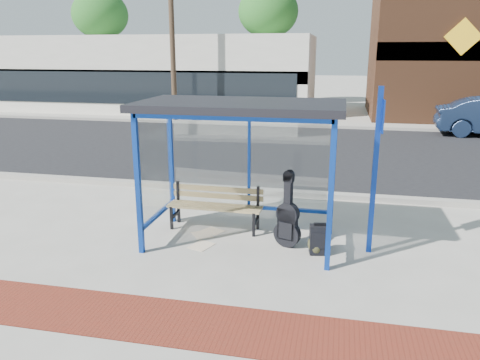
% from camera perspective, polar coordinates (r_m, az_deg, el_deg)
% --- Properties ---
extents(ground, '(120.00, 120.00, 0.00)m').
position_cam_1_polar(ground, '(8.18, 0.06, -7.58)').
color(ground, '#B2ADA0').
rests_on(ground, ground).
extents(brick_paver_strip, '(60.00, 1.00, 0.01)m').
position_cam_1_polar(brick_paver_strip, '(5.94, -5.43, -17.12)').
color(brick_paver_strip, maroon).
rests_on(brick_paver_strip, ground).
extents(curb_near, '(60.00, 0.25, 0.12)m').
position_cam_1_polar(curb_near, '(10.84, 3.27, -1.42)').
color(curb_near, gray).
rests_on(curb_near, ground).
extents(street_asphalt, '(60.00, 10.00, 0.00)m').
position_cam_1_polar(street_asphalt, '(15.77, 6.16, 3.63)').
color(street_asphalt, black).
rests_on(street_asphalt, ground).
extents(curb_far, '(60.00, 0.25, 0.12)m').
position_cam_1_polar(curb_far, '(20.76, 7.69, 6.58)').
color(curb_far, gray).
rests_on(curb_far, ground).
extents(far_sidewalk, '(60.00, 4.00, 0.01)m').
position_cam_1_polar(far_sidewalk, '(22.64, 8.09, 7.15)').
color(far_sidewalk, '#B2ADA0').
rests_on(far_sidewalk, ground).
extents(bus_shelter, '(3.30, 1.80, 2.42)m').
position_cam_1_polar(bus_shelter, '(7.68, 0.18, 7.00)').
color(bus_shelter, '#0E359B').
rests_on(bus_shelter, ground).
extents(storefront_white, '(18.00, 6.04, 4.00)m').
position_cam_1_polar(storefront_white, '(27.49, -10.77, 12.64)').
color(storefront_white, silver).
rests_on(storefront_white, ground).
extents(storefront_brown, '(10.00, 7.08, 6.40)m').
position_cam_1_polar(storefront_brown, '(26.64, 26.92, 13.81)').
color(storefront_brown, '#59331E').
rests_on(storefront_brown, ground).
extents(tree_left, '(3.60, 3.60, 7.03)m').
position_cam_1_polar(tree_left, '(33.31, -16.68, 18.67)').
color(tree_left, '#4C3826').
rests_on(tree_left, ground).
extents(tree_mid, '(3.60, 3.60, 7.03)m').
position_cam_1_polar(tree_mid, '(29.80, 3.47, 19.71)').
color(tree_mid, '#4C3826').
rests_on(tree_mid, ground).
extents(utility_pole_west, '(1.60, 0.24, 8.00)m').
position_cam_1_polar(utility_pole_west, '(22.12, -8.30, 17.61)').
color(utility_pole_west, '#4C3826').
rests_on(utility_pole_west, ground).
extents(bench, '(1.76, 0.46, 0.83)m').
position_cam_1_polar(bench, '(8.67, -3.02, -2.95)').
color(bench, black).
rests_on(bench, ground).
extents(guitar_bag, '(0.47, 0.27, 1.25)m').
position_cam_1_polar(guitar_bag, '(7.89, 5.82, -4.97)').
color(guitar_bag, black).
rests_on(guitar_bag, ground).
extents(suitcase, '(0.34, 0.25, 0.54)m').
position_cam_1_polar(suitcase, '(7.74, 9.64, -7.19)').
color(suitcase, black).
rests_on(suitcase, ground).
extents(backpack, '(0.28, 0.26, 0.32)m').
position_cam_1_polar(backpack, '(7.79, 9.24, -7.78)').
color(backpack, '#30301A').
rests_on(backpack, ground).
extents(sign_post, '(0.11, 0.34, 2.69)m').
position_cam_1_polar(sign_post, '(7.64, 16.24, 2.08)').
color(sign_post, navy).
rests_on(sign_post, ground).
extents(newspaper_a, '(0.48, 0.49, 0.01)m').
position_cam_1_polar(newspaper_a, '(8.51, -4.62, -6.68)').
color(newspaper_a, white).
rests_on(newspaper_a, ground).
extents(newspaper_b, '(0.44, 0.49, 0.01)m').
position_cam_1_polar(newspaper_b, '(8.06, -4.72, -7.98)').
color(newspaper_b, white).
rests_on(newspaper_b, ground).
extents(newspaper_c, '(0.46, 0.43, 0.01)m').
position_cam_1_polar(newspaper_c, '(8.67, -3.33, -6.22)').
color(newspaper_c, white).
rests_on(newspaper_c, ground).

